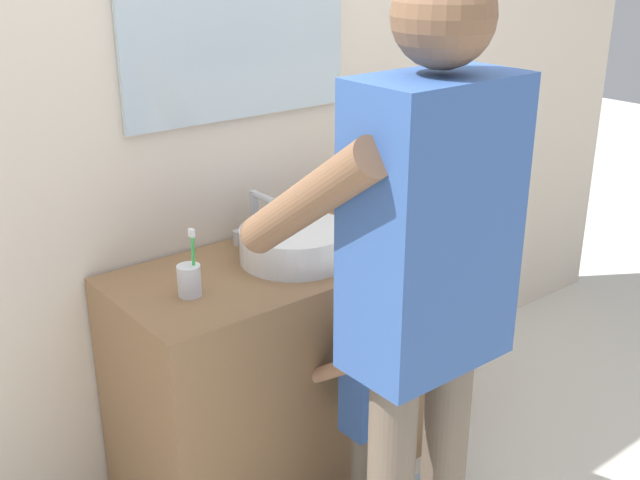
% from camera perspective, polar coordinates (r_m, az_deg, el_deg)
% --- Properties ---
extents(back_wall, '(4.40, 0.10, 2.70)m').
position_cam_1_polar(back_wall, '(2.66, -6.47, 11.51)').
color(back_wall, beige).
rests_on(back_wall, ground).
extents(vanity_cabinet, '(1.20, 0.54, 0.82)m').
position_cam_1_polar(vanity_cabinet, '(2.74, -1.99, -9.19)').
color(vanity_cabinet, olive).
rests_on(vanity_cabinet, ground).
extents(sink_basin, '(0.36, 0.36, 0.11)m').
position_cam_1_polar(sink_basin, '(2.52, -1.85, -0.26)').
color(sink_basin, white).
rests_on(sink_basin, vanity_cabinet).
extents(faucet, '(0.18, 0.14, 0.18)m').
position_cam_1_polar(faucet, '(2.68, -4.68, 1.58)').
color(faucet, '#B7BABF').
rests_on(faucet, vanity_cabinet).
extents(toothbrush_cup, '(0.07, 0.07, 0.21)m').
position_cam_1_polar(toothbrush_cup, '(2.31, -9.57, -2.87)').
color(toothbrush_cup, silver).
rests_on(toothbrush_cup, vanity_cabinet).
extents(soap_bottle, '(0.06, 0.06, 0.16)m').
position_cam_1_polar(soap_bottle, '(2.75, 4.76, 1.78)').
color(soap_bottle, '#66B2D1').
rests_on(soap_bottle, vanity_cabinet).
extents(child_toddler, '(0.26, 0.26, 0.83)m').
position_cam_1_polar(child_toddler, '(2.43, 3.79, -11.18)').
color(child_toddler, '#6B5B4C').
rests_on(child_toddler, ground).
extents(adult_parent, '(0.55, 0.57, 1.76)m').
position_cam_1_polar(adult_parent, '(1.90, 7.67, -1.98)').
color(adult_parent, '#6B5B4C').
rests_on(adult_parent, ground).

